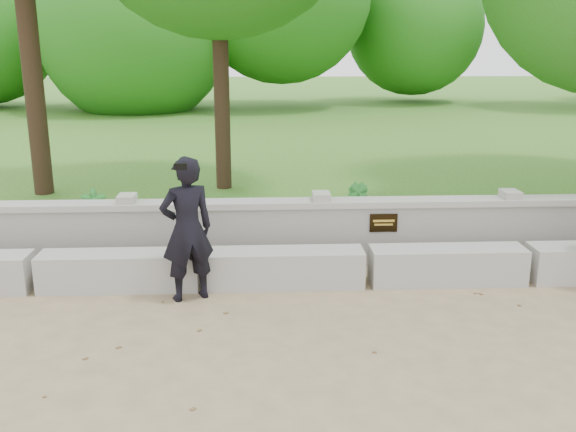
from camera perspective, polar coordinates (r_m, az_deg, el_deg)
name	(u,v)px	position (r m, az deg, el deg)	size (l,w,h in m)	color
ground	(399,357)	(6.31, 9.88, -12.22)	(80.00, 80.00, 0.00)	#97825C
lawn	(300,136)	(19.70, 1.11, 7.16)	(40.00, 22.00, 0.25)	#355B1E
concrete_bench	(367,267)	(7.93, 7.02, -4.49)	(11.90, 0.45, 0.45)	#A6A49D
parapet_wall	(359,232)	(8.52, 6.29, -1.39)	(12.50, 0.35, 0.90)	#9C9A94
man_main	(187,229)	(7.34, -8.97, -1.17)	(0.72, 0.68, 1.68)	black
shrub_a	(95,212)	(9.33, -16.79, 0.31)	(0.36, 0.24, 0.68)	#256C27
shrub_b	(359,206)	(9.35, 6.36, 0.89)	(0.37, 0.30, 0.67)	#256C27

